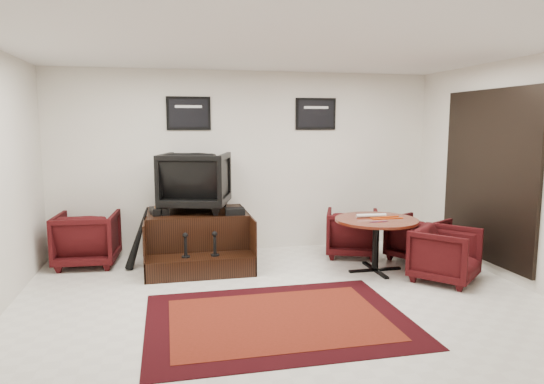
% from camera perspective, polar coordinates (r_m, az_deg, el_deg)
% --- Properties ---
extents(ground, '(6.00, 6.00, 0.00)m').
position_cam_1_polar(ground, '(5.52, 1.63, -13.13)').
color(ground, white).
rests_on(ground, ground).
extents(room_shell, '(6.02, 5.02, 2.81)m').
position_cam_1_polar(room_shell, '(5.39, 5.63, 5.77)').
color(room_shell, white).
rests_on(room_shell, ground).
extents(area_rug, '(2.66, 1.99, 0.01)m').
position_cam_1_polar(area_rug, '(5.13, 0.73, -14.76)').
color(area_rug, black).
rests_on(area_rug, ground).
extents(shine_podium, '(1.44, 1.48, 0.74)m').
position_cam_1_polar(shine_podium, '(7.09, -8.79, -5.54)').
color(shine_podium, black).
rests_on(shine_podium, ground).
extents(shine_chair, '(1.12, 1.08, 0.95)m').
position_cam_1_polar(shine_chair, '(7.09, -9.02, 1.61)').
color(shine_chair, black).
rests_on(shine_chair, shine_podium).
extents(shoes_pair, '(0.28, 0.32, 0.10)m').
position_cam_1_polar(shoes_pair, '(6.93, -13.12, -2.18)').
color(shoes_pair, black).
rests_on(shoes_pair, shine_podium).
extents(polish_kit, '(0.27, 0.19, 0.09)m').
position_cam_1_polar(polish_kit, '(6.77, -4.40, -2.28)').
color(polish_kit, black).
rests_on(polish_kit, shine_podium).
extents(umbrella_black, '(0.33, 0.12, 0.89)m').
position_cam_1_polar(umbrella_black, '(6.90, -15.49, -5.23)').
color(umbrella_black, black).
rests_on(umbrella_black, ground).
extents(umbrella_hooked, '(0.31, 0.12, 0.84)m').
position_cam_1_polar(umbrella_hooked, '(7.00, -15.54, -5.27)').
color(umbrella_hooked, black).
rests_on(umbrella_hooked, ground).
extents(armchair_side, '(0.87, 0.82, 0.84)m').
position_cam_1_polar(armchair_side, '(7.36, -20.92, -4.87)').
color(armchair_side, black).
rests_on(armchair_side, ground).
extents(meeting_table, '(1.11, 1.11, 0.73)m').
position_cam_1_polar(meeting_table, '(6.69, 12.17, -3.84)').
color(meeting_table, '#431009').
rests_on(meeting_table, ground).
extents(table_chair_back, '(0.96, 0.93, 0.78)m').
position_cam_1_polar(table_chair_back, '(7.47, 9.41, -4.49)').
color(table_chair_back, black).
rests_on(table_chair_back, ground).
extents(table_chair_window, '(0.91, 0.93, 0.72)m').
position_cam_1_polar(table_chair_window, '(7.44, 16.75, -5.01)').
color(table_chair_window, black).
rests_on(table_chair_window, ground).
extents(table_chair_corner, '(1.01, 1.01, 0.76)m').
position_cam_1_polar(table_chair_corner, '(6.58, 19.73, -6.66)').
color(table_chair_corner, black).
rests_on(table_chair_corner, ground).
extents(paper_roll, '(0.42, 0.07, 0.05)m').
position_cam_1_polar(paper_roll, '(6.76, 11.59, -2.72)').
color(paper_roll, silver).
rests_on(paper_roll, meeting_table).
extents(table_clutter, '(0.57, 0.33, 0.01)m').
position_cam_1_polar(table_clutter, '(6.70, 13.15, -3.03)').
color(table_clutter, '#DC490C').
rests_on(table_clutter, meeting_table).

